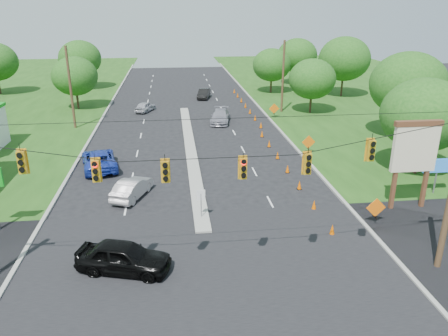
{
  "coord_description": "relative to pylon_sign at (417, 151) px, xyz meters",
  "views": [
    {
      "loc": [
        -1.59,
        -19.3,
        13.0
      ],
      "look_at": [
        1.69,
        7.78,
        2.8
      ],
      "focal_mm": 35.0,
      "sensor_mm": 36.0,
      "label": 1
    }
  ],
  "objects": [
    {
      "name": "work_sign_1",
      "position": [
        -3.51,
        11.8,
        -2.91
      ],
      "size": [
        1.27,
        0.58,
        1.37
      ],
      "color": "black",
      "rests_on": "ground"
    },
    {
      "name": "tree_7",
      "position": [
        3.69,
        5.8,
        0.96
      ],
      "size": [
        6.72,
        6.72,
        7.84
      ],
      "color": "black",
      "rests_on": "ground"
    },
    {
      "name": "utility_pole_far_right",
      "position": [
        -1.81,
        28.8,
        0.5
      ],
      "size": [
        0.28,
        0.28,
        9.0
      ],
      "primitive_type": "cylinder",
      "color": "#422D1C",
      "rests_on": "ground"
    },
    {
      "name": "silver_car_far",
      "position": [
        -10.32,
        24.34,
        -3.25
      ],
      "size": [
        3.02,
        5.45,
        1.49
      ],
      "primitive_type": "imported",
      "rotation": [
        0.0,
        0.0,
        -0.19
      ],
      "color": "gray",
      "rests_on": "ground"
    },
    {
      "name": "utility_pole_far_left",
      "position": [
        -26.81,
        23.8,
        0.5
      ],
      "size": [
        0.28,
        0.28,
        9.0
      ],
      "primitive_type": "cylinder",
      "color": "#422D1C",
      "rests_on": "ground"
    },
    {
      "name": "tree_11",
      "position": [
        5.69,
        48.8,
        0.96
      ],
      "size": [
        6.72,
        6.72,
        7.84
      ],
      "color": "black",
      "rests_on": "ground"
    },
    {
      "name": "cone_10",
      "position": [
        -6.04,
        31.8,
        -3.65
      ],
      "size": [
        0.32,
        0.32,
        0.7
      ],
      "primitive_type": "cone",
      "color": "#E05700",
      "rests_on": "ground"
    },
    {
      "name": "cone_12",
      "position": [
        -6.04,
        38.8,
        -3.65
      ],
      "size": [
        0.32,
        0.32,
        0.7
      ],
      "primitive_type": "cone",
      "color": "#E05700",
      "rests_on": "ground"
    },
    {
      "name": "work_sign_0",
      "position": [
        -3.51,
        -2.2,
        -2.91
      ],
      "size": [
        1.27,
        0.58,
        1.37
      ],
      "color": "black",
      "rests_on": "ground"
    },
    {
      "name": "tree_9",
      "position": [
        1.69,
        27.8,
        0.34
      ],
      "size": [
        5.88,
        5.88,
        6.86
      ],
      "color": "black",
      "rests_on": "ground"
    },
    {
      "name": "cone_0",
      "position": [
        -6.64,
        -3.2,
        -3.65
      ],
      "size": [
        0.32,
        0.32,
        0.7
      ],
      "primitive_type": "cone",
      "color": "#E05700",
      "rests_on": "ground"
    },
    {
      "name": "cone_9",
      "position": [
        -6.04,
        28.3,
        -3.65
      ],
      "size": [
        0.32,
        0.32,
        0.7
      ],
      "primitive_type": "cone",
      "color": "#E05700",
      "rests_on": "ground"
    },
    {
      "name": "dark_car_receding",
      "position": [
        -11.12,
        38.8,
        -3.31
      ],
      "size": [
        2.39,
        4.44,
        1.39
      ],
      "primitive_type": "imported",
      "rotation": [
        0.0,
        0.0,
        -0.23
      ],
      "color": "black",
      "rests_on": "ground"
    },
    {
      "name": "tree_10",
      "position": [
        9.69,
        37.8,
        1.58
      ],
      "size": [
        7.56,
        7.56,
        8.82
      ],
      "color": "black",
      "rests_on": "ground"
    },
    {
      "name": "ground",
      "position": [
        -14.31,
        -6.2,
        -4.0
      ],
      "size": [
        160.0,
        160.0,
        0.0
      ],
      "primitive_type": "plane",
      "color": "black",
      "rests_on": "ground"
    },
    {
      "name": "curb_right",
      "position": [
        -4.21,
        23.8,
        -4.0
      ],
      "size": [
        0.25,
        110.0,
        0.16
      ],
      "primitive_type": "cube",
      "color": "gray",
      "rests_on": "ground"
    },
    {
      "name": "median_sign",
      "position": [
        -14.31,
        -0.2,
        -2.54
      ],
      "size": [
        0.55,
        0.06,
        2.05
      ],
      "color": "gray",
      "rests_on": "ground"
    },
    {
      "name": "work_sign_2",
      "position": [
        -3.51,
        25.8,
        -2.91
      ],
      "size": [
        1.27,
        0.58,
        1.37
      ],
      "color": "black",
      "rests_on": "ground"
    },
    {
      "name": "cone_3",
      "position": [
        -6.64,
        7.3,
        -3.65
      ],
      "size": [
        0.32,
        0.32,
        0.7
      ],
      "primitive_type": "cone",
      "color": "#E05700",
      "rests_on": "ground"
    },
    {
      "name": "cone_8",
      "position": [
        -6.04,
        24.8,
        -3.65
      ],
      "size": [
        0.32,
        0.32,
        0.7
      ],
      "primitive_type": "cone",
      "color": "#E05700",
      "rests_on": "ground"
    },
    {
      "name": "cone_6",
      "position": [
        -6.64,
        17.8,
        -3.65
      ],
      "size": [
        0.32,
        0.32,
        0.7
      ],
      "primitive_type": "cone",
      "color": "#E05700",
      "rests_on": "ground"
    },
    {
      "name": "cone_2",
      "position": [
        -6.64,
        3.8,
        -3.65
      ],
      "size": [
        0.32,
        0.32,
        0.7
      ],
      "primitive_type": "cone",
      "color": "#E05700",
      "rests_on": "ground"
    },
    {
      "name": "median",
      "position": [
        -14.31,
        14.8,
        -4.0
      ],
      "size": [
        1.0,
        34.0,
        0.18
      ],
      "primitive_type": "cube",
      "color": "gray",
      "rests_on": "ground"
    },
    {
      "name": "signal_span",
      "position": [
        -14.37,
        -7.2,
        0.97
      ],
      "size": [
        25.6,
        0.32,
        9.0
      ],
      "color": "#422D1C",
      "rests_on": "ground"
    },
    {
      "name": "pylon_sign",
      "position": [
        0.0,
        0.0,
        0.0
      ],
      "size": [
        5.9,
        2.3,
        6.12
      ],
      "color": "#59331E",
      "rests_on": "ground"
    },
    {
      "name": "tree_8",
      "position": [
        7.69,
        15.8,
        1.58
      ],
      "size": [
        7.56,
        7.56,
        8.82
      ],
      "color": "black",
      "rests_on": "ground"
    },
    {
      "name": "cone_1",
      "position": [
        -6.64,
        0.3,
        -3.65
      ],
      "size": [
        0.32,
        0.32,
        0.7
      ],
      "primitive_type": "cone",
      "color": "#E05700",
      "rests_on": "ground"
    },
    {
      "name": "cone_4",
      "position": [
        -6.64,
        10.8,
        -3.65
      ],
      "size": [
        0.32,
        0.32,
        0.7
      ],
      "primitive_type": "cone",
      "color": "#E05700",
      "rests_on": "ground"
    },
    {
      "name": "silver_car_oncoming",
      "position": [
        -19.36,
        31.1,
        -3.35
      ],
      "size": [
        2.91,
        4.11,
        1.3
      ],
      "primitive_type": "imported",
      "rotation": [
        0.0,
        0.0,
        2.74
      ],
      "color": "#A3A3AB",
      "rests_on": "ground"
    },
    {
      "name": "tree_5",
      "position": [
        -28.31,
        33.8,
        0.34
      ],
      "size": [
        5.88,
        5.88,
        6.86
      ],
      "color": "black",
      "rests_on": "ground"
    },
    {
      "name": "black_sedan",
      "position": [
        -18.7,
        -5.59,
        -3.17
      ],
      "size": [
        5.25,
        3.28,
        1.67
      ],
      "primitive_type": "imported",
      "rotation": [
        0.0,
        0.0,
        1.28
      ],
      "color": "black",
      "rests_on": "ground"
    },
    {
      "name": "tree_6",
      "position": [
        -30.31,
        48.8,
        0.96
      ],
      "size": [
        6.72,
        6.72,
        7.84
      ],
      "color": "black",
      "rests_on": "ground"
    },
    {
      "name": "blue_pickup",
      "position": [
        -22.19,
        10.21,
        -3.21
      ],
      "size": [
        3.81,
        6.14,
        1.59
      ],
      "primitive_type": "imported",
      "rotation": [
        0.0,
        0.0,
        3.36
      ],
      "color": "#1F37AB",
      "rests_on": "ground"
    },
    {
      "name": "curb_left",
      "position": [
        -24.41,
        23.8,
        -4.0
      ],
      "size": [
        0.25,
        110.0,
        0.16
      ],
      "primitive_type": "cube",
      "color": "gray",
      "rests_on": "ground"
    },
    {
      "name": "cone_7",
      "position": [
        -6.04,
        21.3,
        -3.65
      ],
      "size": [
        0.32,
        0.32,
        0.7
      ],
      "primitive_type": "cone",
      "color": "#E05700",
      "rests_on": "ground"
    },
    {
      "name": "cone_5",
      "position": [
        -6.64,
        14.3,
        -3.65
      ],
      "size": [
        0.32,
        0.32,
        0.7
      ],
      "primitive_type": "cone",
      "color": "#E05700",
      "rests_on": "ground"
    },
    {
      "name": "tree_12",
      "position": [
        -0.31,
        41.8,
        0.34
      ],
      "size": [
        5.88,
        5.88,
        6.86
      ],
      "color": "black",
      "rests_on": "ground"
    },
    {
      "name": "cone_11",
      "position": [
        -6.04,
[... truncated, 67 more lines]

